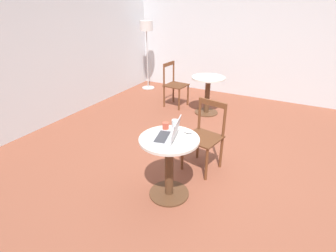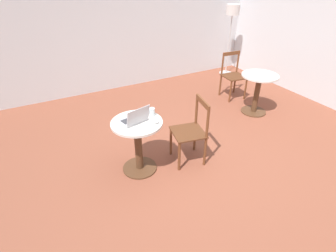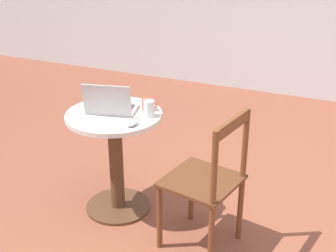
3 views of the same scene
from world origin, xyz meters
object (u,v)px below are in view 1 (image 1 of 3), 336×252
object	(u,v)px
cafe_table_near	(169,158)
chair_mid_back	(174,85)
laptop	(168,135)
mug	(166,126)
mouse	(188,132)
chair_near_right	(205,137)
floor_lamp	(146,33)
drinking_glass	(175,124)
cafe_table_mid	(208,89)

from	to	relation	value
cafe_table_near	chair_mid_back	distance (m)	2.90
laptop	mug	xyz separation A→B (m)	(0.20, 0.14, -0.01)
mouse	chair_mid_back	bearing A→B (deg)	29.66
chair_near_right	chair_mid_back	xyz separation A→B (m)	(1.90, 1.39, 0.00)
floor_lamp	laptop	xyz separation A→B (m)	(-3.45, -2.41, -0.59)
laptop	mug	size ratio (longest dim) A/B	3.42
chair_mid_back	mouse	xyz separation A→B (m)	(-2.41, -1.37, 0.29)
cafe_table_near	laptop	world-z (taller)	laptop
chair_mid_back	laptop	bearing A→B (deg)	-154.71
chair_near_right	floor_lamp	distance (m)	3.84
cafe_table_near	drinking_glass	bearing A→B (deg)	12.33
drinking_glass	chair_near_right	bearing A→B (deg)	-21.96
chair_near_right	mouse	xyz separation A→B (m)	(-0.51, 0.02, 0.29)
cafe_table_mid	floor_lamp	size ratio (longest dim) A/B	0.45
mug	cafe_table_mid	bearing A→B (deg)	8.43
cafe_table_mid	chair_near_right	size ratio (longest dim) A/B	0.81
mug	cafe_table_near	bearing A→B (deg)	-142.39
cafe_table_mid	floor_lamp	xyz separation A→B (m)	(0.88, 1.93, 0.88)
drinking_glass	mouse	bearing A→B (deg)	-100.10
cafe_table_near	floor_lamp	bearing A→B (deg)	35.21
chair_near_right	chair_mid_back	distance (m)	2.36
mug	drinking_glass	size ratio (longest dim) A/B	1.02
cafe_table_near	mouse	size ratio (longest dim) A/B	7.39
laptop	drinking_glass	bearing A→B (deg)	10.44
cafe_table_mid	laptop	world-z (taller)	laptop
chair_near_right	mug	world-z (taller)	chair_near_right
drinking_glass	cafe_table_near	bearing A→B (deg)	-167.67
floor_lamp	mouse	distance (m)	4.15
chair_near_right	mug	xyz separation A→B (m)	(-0.53, 0.28, 0.32)
floor_lamp	laptop	bearing A→B (deg)	-145.00
cafe_table_mid	mug	bearing A→B (deg)	-171.57
chair_mid_back	floor_lamp	size ratio (longest dim) A/B	0.56
drinking_glass	floor_lamp	bearing A→B (deg)	36.55
chair_mid_back	mouse	size ratio (longest dim) A/B	9.15
cafe_table_mid	floor_lamp	distance (m)	2.29
cafe_table_mid	drinking_glass	xyz separation A→B (m)	(-2.31, -0.44, 0.30)
mug	laptop	bearing A→B (deg)	-146.15
chair_mid_back	floor_lamp	world-z (taller)	floor_lamp
floor_lamp	mug	world-z (taller)	floor_lamp
chair_mid_back	floor_lamp	bearing A→B (deg)	55.22
mouse	cafe_table_mid	bearing A→B (deg)	14.69
cafe_table_near	chair_near_right	size ratio (longest dim) A/B	0.81
floor_lamp	laptop	distance (m)	4.25
chair_mid_back	drinking_glass	distance (m)	2.69
chair_near_right	cafe_table_mid	bearing A→B (deg)	19.10
laptop	cafe_table_near	bearing A→B (deg)	-11.48
laptop	mouse	world-z (taller)	laptop
cafe_table_mid	drinking_glass	size ratio (longest dim) A/B	6.97
mug	mouse	bearing A→B (deg)	-85.37
cafe_table_near	chair_near_right	bearing A→B (deg)	-11.27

